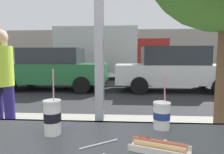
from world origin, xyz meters
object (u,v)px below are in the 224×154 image
at_px(parked_car_white, 174,69).
at_px(hotdog_tray_near, 159,146).
at_px(parked_car_green, 53,69).
at_px(soda_cup_left, 52,117).
at_px(box_truck, 109,52).
at_px(soda_cup_right, 162,115).
at_px(pedestrian, 2,79).

bearing_deg(parked_car_white, hotdog_tray_near, -104.09).
bearing_deg(hotdog_tray_near, parked_car_green, 113.59).
height_order(soda_cup_left, box_truck, box_truck).
distance_m(hotdog_tray_near, box_truck, 11.36).
height_order(soda_cup_left, parked_car_green, parked_car_green).
distance_m(soda_cup_right, parked_car_white, 7.16).
bearing_deg(box_truck, pedestrian, -94.51).
xyz_separation_m(parked_car_white, pedestrian, (-3.69, -5.34, 0.19)).
distance_m(soda_cup_left, soda_cup_right, 0.58).
xyz_separation_m(parked_car_white, box_truck, (-2.94, 4.08, 0.76)).
bearing_deg(pedestrian, soda_cup_left, -51.24).
height_order(hotdog_tray_near, box_truck, box_truck).
relative_size(soda_cup_right, pedestrian, 0.19).
height_order(hotdog_tray_near, parked_car_white, parked_car_white).
bearing_deg(soda_cup_right, parked_car_white, 75.83).
xyz_separation_m(soda_cup_right, parked_car_white, (1.75, 6.93, -0.20)).
bearing_deg(parked_car_white, parked_car_green, 180.00).
distance_m(soda_cup_right, parked_car_green, 7.64).
relative_size(soda_cup_right, parked_car_white, 0.07).
xyz_separation_m(hotdog_tray_near, parked_car_white, (1.81, 7.20, -0.15)).
relative_size(hotdog_tray_near, box_truck, 0.04).
xyz_separation_m(soda_cup_left, box_truck, (-0.63, 11.13, 0.54)).
relative_size(soda_cup_left, pedestrian, 0.20).
bearing_deg(soda_cup_left, box_truck, 93.22).
xyz_separation_m(soda_cup_left, hotdog_tray_near, (0.51, -0.15, -0.07)).
height_order(parked_car_green, pedestrian, pedestrian).
bearing_deg(parked_car_green, parked_car_white, -0.00).
bearing_deg(box_truck, soda_cup_right, -83.82).
height_order(soda_cup_right, pedestrian, pedestrian).
xyz_separation_m(soda_cup_left, pedestrian, (-1.37, 1.71, -0.02)).
relative_size(soda_cup_left, box_truck, 0.05).
bearing_deg(box_truck, hotdog_tray_near, -84.25).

